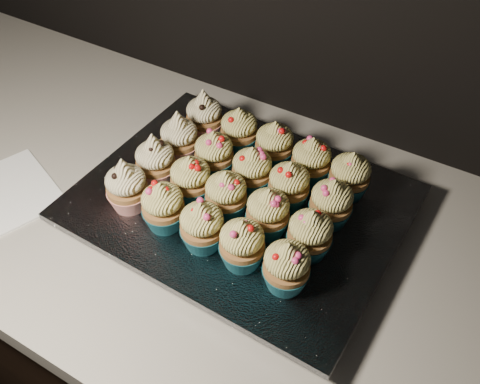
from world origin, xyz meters
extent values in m
cube|color=beige|center=(0.00, 1.70, 0.88)|extent=(2.44, 0.64, 0.04)
cube|color=white|center=(-0.45, 1.55, 0.90)|extent=(0.21, 0.21, 0.00)
cube|color=black|center=(-0.09, 1.72, 0.91)|extent=(0.45, 0.35, 0.02)
cube|color=silver|center=(-0.09, 1.72, 0.93)|extent=(0.49, 0.39, 0.01)
cone|color=red|center=(-0.23, 1.62, 0.95)|extent=(0.06, 0.06, 0.03)
ellipsoid|color=#FCEAB1|center=(-0.23, 1.62, 0.99)|extent=(0.06, 0.06, 0.04)
cone|color=#FCEAB1|center=(-0.23, 1.62, 1.02)|extent=(0.03, 0.03, 0.03)
cone|color=#165B6A|center=(-0.16, 1.62, 0.95)|extent=(0.06, 0.06, 0.03)
ellipsoid|color=#EDDD78|center=(-0.16, 1.62, 0.99)|extent=(0.06, 0.06, 0.04)
cone|color=#EDDD78|center=(-0.16, 1.62, 1.01)|extent=(0.03, 0.03, 0.02)
cone|color=#165B6A|center=(-0.09, 1.62, 0.95)|extent=(0.06, 0.06, 0.03)
ellipsoid|color=#EDDD78|center=(-0.09, 1.62, 0.99)|extent=(0.06, 0.06, 0.04)
cone|color=#EDDD78|center=(-0.09, 1.62, 1.01)|extent=(0.03, 0.03, 0.02)
cone|color=#165B6A|center=(-0.03, 1.62, 0.95)|extent=(0.06, 0.06, 0.03)
ellipsoid|color=#EDDD78|center=(-0.03, 1.62, 0.99)|extent=(0.06, 0.06, 0.04)
cone|color=#EDDD78|center=(-0.03, 1.62, 1.01)|extent=(0.03, 0.03, 0.02)
cone|color=#165B6A|center=(0.04, 1.61, 0.95)|extent=(0.06, 0.06, 0.03)
ellipsoid|color=#EDDD78|center=(0.04, 1.61, 0.99)|extent=(0.06, 0.06, 0.04)
cone|color=#EDDD78|center=(0.04, 1.61, 1.01)|extent=(0.03, 0.03, 0.02)
cone|color=red|center=(-0.23, 1.69, 0.95)|extent=(0.06, 0.06, 0.03)
ellipsoid|color=#FCEAB1|center=(-0.23, 1.69, 0.99)|extent=(0.06, 0.06, 0.04)
cone|color=#FCEAB1|center=(-0.23, 1.69, 1.02)|extent=(0.03, 0.03, 0.03)
cone|color=#165B6A|center=(-0.16, 1.68, 0.95)|extent=(0.06, 0.06, 0.03)
ellipsoid|color=#EDDD78|center=(-0.16, 1.68, 0.99)|extent=(0.06, 0.06, 0.04)
cone|color=#EDDD78|center=(-0.16, 1.68, 1.01)|extent=(0.03, 0.03, 0.02)
cone|color=#165B6A|center=(-0.09, 1.68, 0.95)|extent=(0.06, 0.06, 0.03)
ellipsoid|color=#EDDD78|center=(-0.09, 1.68, 0.99)|extent=(0.06, 0.06, 0.04)
cone|color=#EDDD78|center=(-0.09, 1.68, 1.01)|extent=(0.03, 0.03, 0.02)
cone|color=#165B6A|center=(-0.03, 1.68, 0.95)|extent=(0.06, 0.06, 0.03)
ellipsoid|color=#EDDD78|center=(-0.03, 1.68, 0.99)|extent=(0.06, 0.06, 0.04)
cone|color=#EDDD78|center=(-0.03, 1.68, 1.01)|extent=(0.03, 0.03, 0.02)
cone|color=#165B6A|center=(0.04, 1.68, 0.95)|extent=(0.06, 0.06, 0.03)
ellipsoid|color=#EDDD78|center=(0.04, 1.68, 0.99)|extent=(0.06, 0.06, 0.04)
cone|color=#EDDD78|center=(0.04, 1.68, 1.01)|extent=(0.03, 0.03, 0.02)
cone|color=red|center=(-0.23, 1.75, 0.95)|extent=(0.06, 0.06, 0.03)
ellipsoid|color=#FCEAB1|center=(-0.23, 1.75, 0.99)|extent=(0.06, 0.06, 0.04)
cone|color=#FCEAB1|center=(-0.23, 1.75, 1.02)|extent=(0.03, 0.03, 0.03)
cone|color=#165B6A|center=(-0.16, 1.75, 0.95)|extent=(0.06, 0.06, 0.03)
ellipsoid|color=#EDDD78|center=(-0.16, 1.75, 0.99)|extent=(0.06, 0.06, 0.04)
cone|color=#EDDD78|center=(-0.16, 1.75, 1.01)|extent=(0.03, 0.03, 0.02)
cone|color=#165B6A|center=(-0.09, 1.75, 0.95)|extent=(0.06, 0.06, 0.03)
ellipsoid|color=#EDDD78|center=(-0.09, 1.75, 0.99)|extent=(0.06, 0.06, 0.04)
cone|color=#EDDD78|center=(-0.09, 1.75, 1.01)|extent=(0.03, 0.03, 0.02)
cone|color=#165B6A|center=(-0.03, 1.75, 0.95)|extent=(0.06, 0.06, 0.03)
ellipsoid|color=#EDDD78|center=(-0.03, 1.75, 0.99)|extent=(0.06, 0.06, 0.04)
cone|color=#EDDD78|center=(-0.03, 1.75, 1.01)|extent=(0.03, 0.03, 0.02)
cone|color=#165B6A|center=(0.04, 1.75, 0.95)|extent=(0.06, 0.06, 0.03)
ellipsoid|color=#EDDD78|center=(0.04, 1.75, 0.99)|extent=(0.06, 0.06, 0.04)
cone|color=#EDDD78|center=(0.04, 1.75, 1.01)|extent=(0.03, 0.03, 0.02)
cone|color=red|center=(-0.22, 1.82, 0.95)|extent=(0.06, 0.06, 0.03)
ellipsoid|color=#FCEAB1|center=(-0.22, 1.82, 0.99)|extent=(0.06, 0.06, 0.04)
cone|color=#FCEAB1|center=(-0.22, 1.82, 1.02)|extent=(0.03, 0.03, 0.03)
cone|color=#165B6A|center=(-0.15, 1.82, 0.95)|extent=(0.06, 0.06, 0.03)
ellipsoid|color=#EDDD78|center=(-0.15, 1.82, 0.99)|extent=(0.06, 0.06, 0.04)
cone|color=#EDDD78|center=(-0.15, 1.82, 1.01)|extent=(0.03, 0.03, 0.02)
cone|color=#165B6A|center=(-0.09, 1.82, 0.95)|extent=(0.06, 0.06, 0.03)
ellipsoid|color=#EDDD78|center=(-0.09, 1.82, 0.99)|extent=(0.06, 0.06, 0.04)
cone|color=#EDDD78|center=(-0.09, 1.82, 1.01)|extent=(0.03, 0.03, 0.02)
cone|color=#165B6A|center=(-0.02, 1.81, 0.95)|extent=(0.06, 0.06, 0.03)
ellipsoid|color=#EDDD78|center=(-0.02, 1.81, 0.99)|extent=(0.06, 0.06, 0.04)
cone|color=#EDDD78|center=(-0.02, 1.81, 1.01)|extent=(0.03, 0.03, 0.02)
cone|color=#165B6A|center=(0.04, 1.81, 0.95)|extent=(0.06, 0.06, 0.03)
ellipsoid|color=#EDDD78|center=(0.04, 1.81, 0.99)|extent=(0.06, 0.06, 0.04)
cone|color=#EDDD78|center=(0.04, 1.81, 1.01)|extent=(0.03, 0.03, 0.02)
camera|label=1|loc=(0.20, 1.22, 1.53)|focal=40.00mm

